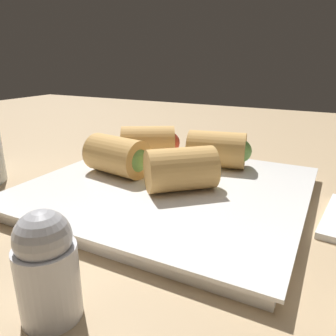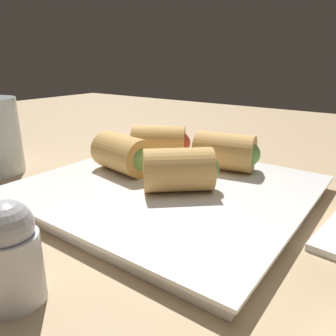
% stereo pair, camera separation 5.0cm
% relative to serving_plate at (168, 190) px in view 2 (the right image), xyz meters
% --- Properties ---
extents(table_surface, '(1.80, 1.40, 0.02)m').
position_rel_serving_plate_xyz_m(table_surface, '(0.03, -0.02, -0.02)').
color(table_surface, tan).
rests_on(table_surface, ground).
extents(serving_plate, '(0.28, 0.26, 0.01)m').
position_rel_serving_plate_xyz_m(serving_plate, '(0.00, 0.00, 0.00)').
color(serving_plate, white).
rests_on(serving_plate, table_surface).
extents(roll_front_left, '(0.08, 0.05, 0.04)m').
position_rel_serving_plate_xyz_m(roll_front_left, '(0.06, -0.00, 0.03)').
color(roll_front_left, '#DBA356').
rests_on(roll_front_left, serving_plate).
extents(roll_front_right, '(0.08, 0.07, 0.04)m').
position_rel_serving_plate_xyz_m(roll_front_right, '(0.06, -0.07, 0.03)').
color(roll_front_right, '#DBA356').
rests_on(roll_front_right, serving_plate).
extents(roll_back_left, '(0.08, 0.08, 0.04)m').
position_rel_serving_plate_xyz_m(roll_back_left, '(-0.02, 0.01, 0.03)').
color(roll_back_left, '#DBA356').
rests_on(roll_back_left, serving_plate).
extents(roll_back_right, '(0.08, 0.06, 0.04)m').
position_rel_serving_plate_xyz_m(roll_back_right, '(-0.03, -0.08, 0.03)').
color(roll_back_right, '#DBA356').
rests_on(roll_back_right, serving_plate).
extents(spoon, '(0.19, 0.11, 0.01)m').
position_rel_serving_plate_xyz_m(spoon, '(0.03, -0.20, -0.00)').
color(spoon, '#B2B2B7').
rests_on(spoon, table_surface).
extents(salt_shaker, '(0.04, 0.04, 0.07)m').
position_rel_serving_plate_xyz_m(salt_shaker, '(-0.02, 0.19, 0.03)').
color(salt_shaker, silver).
rests_on(salt_shaker, table_surface).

